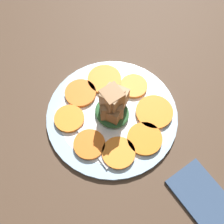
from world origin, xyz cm
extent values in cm
cube|color=#4C3828|center=(0.00, 0.00, 1.00)|extent=(120.00, 120.00, 2.00)
cylinder|color=#99B7D1|center=(0.00, 0.00, 2.50)|extent=(29.70, 29.70, 1.00)
cylinder|color=white|center=(0.00, 0.00, 2.55)|extent=(23.76, 23.76, 1.00)
cylinder|color=orange|center=(8.40, -4.23, 3.52)|extent=(7.06, 7.06, 0.85)
cylinder|color=orange|center=(9.05, 2.20, 3.52)|extent=(7.58, 7.58, 0.85)
cylinder|color=orange|center=(5.23, 7.96, 3.52)|extent=(8.38, 8.38, 0.85)
cylinder|color=orange|center=(-2.91, 8.31, 3.52)|extent=(6.43, 6.43, 0.85)
cylinder|color=orange|center=(-8.43, 3.70, 3.52)|extent=(8.05, 8.05, 0.85)
cylinder|color=orange|center=(-8.50, -3.01, 3.52)|extent=(7.28, 7.28, 0.85)
cylinder|color=orange|center=(-4.36, -8.56, 3.52)|extent=(6.66, 6.66, 0.85)
cylinder|color=orange|center=(3.32, -8.20, 3.52)|extent=(6.76, 6.76, 0.85)
ellipsoid|color=#2D6033|center=(0.00, 0.00, 3.93)|extent=(8.10, 7.29, 1.66)
cube|color=olive|center=(1.01, -0.50, 6.57)|extent=(4.94, 4.94, 3.64)
cube|color=#9E754C|center=(0.36, -1.01, 6.51)|extent=(4.81, 4.81, 3.52)
cube|color=#9E754C|center=(-0.97, 1.97, 6.87)|extent=(5.80, 5.80, 4.24)
cube|color=#9E754C|center=(-0.03, 0.46, 7.01)|extent=(6.18, 6.18, 4.52)
cube|color=#9E754C|center=(-0.30, -0.07, 10.52)|extent=(4.92, 4.92, 3.84)
cube|color=olive|center=(-0.17, 0.27, 10.64)|extent=(3.97, 3.97, 3.92)
cube|color=silver|center=(4.07, -7.91, 3.30)|extent=(11.58, 1.56, 0.40)
cube|color=silver|center=(-2.40, -8.17, 3.30)|extent=(1.49, 2.36, 0.40)
cube|color=silver|center=(-5.33, -9.29, 3.30)|extent=(4.56, 0.49, 0.40)
cube|color=silver|center=(-5.35, -8.63, 3.30)|extent=(4.56, 0.49, 0.40)
cube|color=silver|center=(-5.38, -7.96, 3.30)|extent=(4.56, 0.49, 0.40)
cube|color=silver|center=(-5.41, -7.29, 3.30)|extent=(4.56, 0.49, 0.40)
cube|color=#334766|center=(25.53, 4.36, 2.40)|extent=(14.06, 8.44, 0.80)
camera|label=1|loc=(23.05, -16.17, 59.79)|focal=45.00mm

